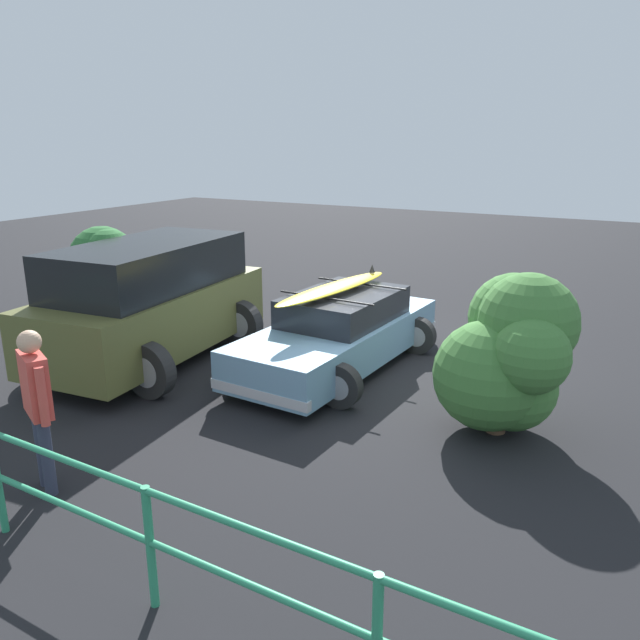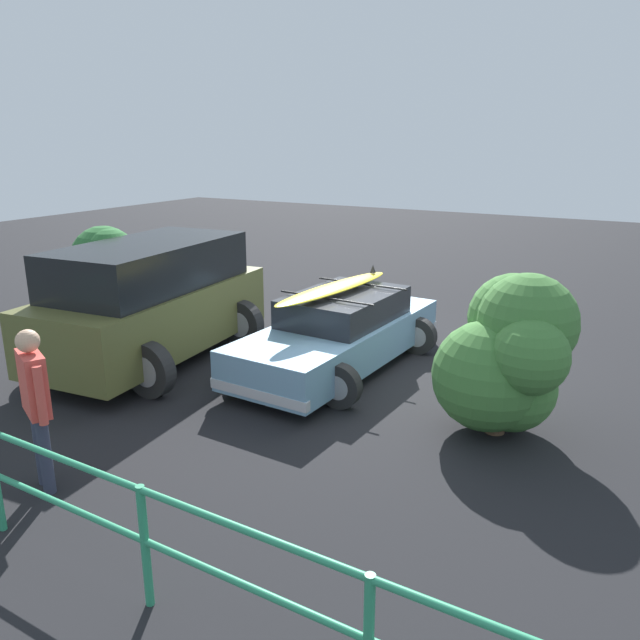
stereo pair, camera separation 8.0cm
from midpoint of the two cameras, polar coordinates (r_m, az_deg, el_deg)
ground_plane at (r=9.86m, az=5.52°, el=-4.94°), size 44.00×44.00×0.02m
sedan_car at (r=9.91m, az=2.03°, el=-1.12°), size 2.36×4.35×1.48m
suv_car at (r=10.47m, az=-14.88°, el=1.69°), size 2.86×4.49×1.97m
person_bystander at (r=6.96m, az=-24.30°, el=-6.32°), size 0.62×0.40×1.75m
railing_fence at (r=5.82m, az=-22.22°, el=-14.29°), size 9.66×0.32×1.06m
bush_near_left at (r=8.02m, az=16.99°, el=-3.09°), size 1.64×1.82×2.00m
bush_near_right at (r=11.26m, az=-18.85°, el=3.32°), size 1.71×1.58×2.11m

